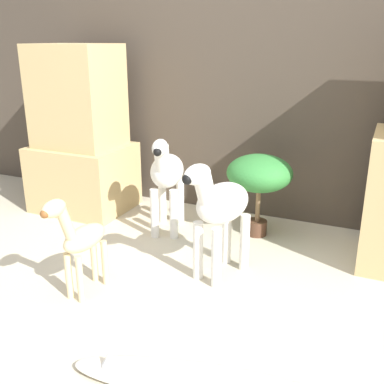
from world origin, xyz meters
TOP-DOWN VIEW (x-y plane):
  - ground_plane at (0.00, 0.00)m, footprint 14.00×14.00m
  - wall_back at (0.00, 1.48)m, footprint 6.40×0.08m
  - rock_pillar_left at (-1.16, 1.05)m, footprint 0.68×0.54m
  - zebra_right at (0.14, 0.49)m, footprint 0.31×0.49m
  - zebra_left at (-0.39, 0.90)m, footprint 0.30×0.49m
  - giraffe_figurine at (-0.42, 0.04)m, footprint 0.14×0.40m
  - potted_palm_front at (0.18, 1.10)m, footprint 0.42×0.42m
  - surfboard at (0.34, -0.32)m, footprint 0.98×0.41m

SIDE VIEW (x-z plane):
  - ground_plane at x=0.00m, z-range 0.00..0.00m
  - surfboard at x=0.34m, z-range -0.02..0.07m
  - giraffe_figurine at x=-0.42m, z-range 0.03..0.59m
  - zebra_right at x=0.14m, z-range 0.06..0.73m
  - zebra_left at x=-0.39m, z-range 0.06..0.73m
  - potted_palm_front at x=0.18m, z-range 0.14..0.68m
  - rock_pillar_left at x=-1.16m, z-range -0.05..1.14m
  - wall_back at x=0.00m, z-range 0.00..2.20m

